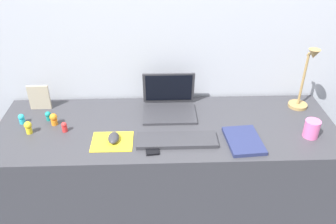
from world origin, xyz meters
The scene contains 17 objects.
ground_plane centered at (0.00, 0.00, 0.00)m, with size 6.00×6.00×0.00m, color #474C56.
back_wall centered at (0.00, 0.35, 0.74)m, with size 3.05×0.05×1.47m, color #B2B7C1.
desk centered at (0.00, 0.00, 0.37)m, with size 1.85×0.63×0.74m, color #38383D.
laptop centered at (0.02, 0.16, 0.79)m, with size 0.30×0.25×0.21m.
keyboard centered at (0.05, -0.14, 0.75)m, with size 0.41×0.13×0.02m, color #333338.
mousepad centered at (-0.28, -0.13, 0.74)m, with size 0.21×0.17×0.00m, color yellow.
mouse centered at (-0.27, -0.13, 0.76)m, with size 0.06×0.10×0.03m, color #333338.
cell_phone centered at (-0.08, -0.19, 0.74)m, with size 0.06×0.13×0.01m, color black.
desk_lamp centered at (0.79, 0.16, 0.92)m, with size 0.11×0.14×0.38m.
notebook_pad centered at (0.39, -0.16, 0.75)m, with size 0.17×0.24×0.02m, color navy.
picture_frame centered at (-0.73, 0.21, 0.81)m, with size 0.12×0.02×0.15m, color #B2A58C.
coffee_mug centered at (0.75, -0.12, 0.79)m, with size 0.08×0.08×0.09m, color pink.
toy_figurine_orange centered at (-0.61, 0.04, 0.78)m, with size 0.04×0.04×0.07m.
toy_figurine_red centered at (-0.54, -0.03, 0.77)m, with size 0.03×0.03×0.06m.
toy_figurine_cyan centered at (-0.79, 0.06, 0.77)m, with size 0.03×0.03×0.06m.
toy_figurine_teal centered at (-0.66, 0.08, 0.77)m, with size 0.03×0.03×0.05m.
toy_figurine_yellow centered at (-0.73, -0.04, 0.78)m, with size 0.04×0.04×0.07m.
Camera 1 is at (-0.05, -1.61, 1.83)m, focal length 38.18 mm.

